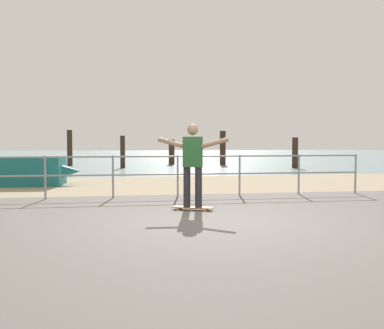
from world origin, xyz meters
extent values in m
cube|color=#605B56|center=(0.00, -1.00, 0.00)|extent=(24.00, 10.00, 0.04)
cube|color=tan|center=(0.00, 7.00, 0.00)|extent=(24.00, 6.00, 0.04)
cube|color=#75939E|center=(0.00, 35.00, 0.00)|extent=(72.00, 50.00, 0.04)
cylinder|color=gray|center=(-3.35, 3.60, 0.53)|extent=(0.05, 0.05, 1.05)
cylinder|color=gray|center=(-1.77, 3.60, 0.53)|extent=(0.05, 0.05, 1.05)
cylinder|color=gray|center=(-0.19, 3.60, 0.53)|extent=(0.05, 0.05, 1.05)
cylinder|color=gray|center=(1.39, 3.60, 0.53)|extent=(0.05, 0.05, 1.05)
cylinder|color=gray|center=(2.98, 3.60, 0.53)|extent=(0.05, 0.05, 1.05)
cylinder|color=gray|center=(4.56, 3.60, 0.53)|extent=(0.05, 0.05, 1.05)
cylinder|color=gray|center=(-0.98, 3.60, 1.02)|extent=(11.06, 0.04, 0.04)
cylinder|color=gray|center=(-0.98, 3.60, 0.58)|extent=(11.06, 0.04, 0.04)
cone|color=#19666B|center=(-3.37, 7.19, 0.45)|extent=(1.14, 0.82, 0.77)
cube|color=brown|center=(-0.17, 1.38, 0.07)|extent=(0.81, 0.51, 0.02)
cylinder|color=orange|center=(-0.46, 1.42, 0.03)|extent=(0.07, 0.05, 0.06)
cylinder|color=orange|center=(-0.39, 1.57, 0.03)|extent=(0.07, 0.05, 0.06)
cylinder|color=orange|center=(0.05, 1.19, 0.03)|extent=(0.07, 0.05, 0.06)
cylinder|color=orange|center=(0.12, 1.34, 0.03)|extent=(0.07, 0.05, 0.06)
cylinder|color=#26262B|center=(-0.28, 1.43, 0.48)|extent=(0.14, 0.14, 0.80)
cylinder|color=#26262B|center=(-0.06, 1.33, 0.48)|extent=(0.14, 0.14, 0.80)
cube|color=#26592D|center=(-0.17, 1.38, 1.18)|extent=(0.41, 0.33, 0.60)
sphere|color=#9E755B|center=(-0.17, 1.38, 1.62)|extent=(0.22, 0.22, 0.22)
cylinder|color=#9E755B|center=(-0.58, 1.57, 1.36)|extent=(0.54, 0.31, 0.23)
cylinder|color=#9E755B|center=(0.23, 1.20, 1.36)|extent=(0.54, 0.31, 0.23)
cylinder|color=#332319|center=(-4.36, 18.48, 1.01)|extent=(0.29, 0.29, 2.02)
cylinder|color=#332319|center=(-1.45, 15.89, 0.84)|extent=(0.25, 0.25, 1.68)
cylinder|color=#332319|center=(1.46, 19.19, 0.74)|extent=(0.35, 0.35, 1.48)
cylinder|color=#332319|center=(4.37, 18.27, 1.00)|extent=(0.35, 0.35, 2.00)
cylinder|color=#332319|center=(7.27, 14.45, 0.79)|extent=(0.30, 0.30, 1.59)
camera|label=1|loc=(-1.60, -7.41, 1.40)|focal=42.06mm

